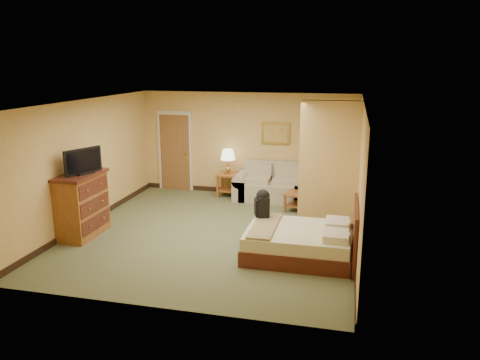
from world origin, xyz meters
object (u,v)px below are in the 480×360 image
(bed, at_px, (302,241))
(dresser, at_px, (82,205))
(coffee_table, at_px, (301,198))
(loveseat, at_px, (272,188))

(bed, bearing_deg, dresser, 179.57)
(coffee_table, xyz_separation_m, bed, (0.31, -2.62, -0.03))
(dresser, bearing_deg, bed, -0.43)
(loveseat, relative_size, coffee_table, 2.30)
(dresser, bearing_deg, coffee_table, 32.93)
(loveseat, xyz_separation_m, dresser, (-3.20, -3.29, 0.33))
(dresser, bearing_deg, loveseat, 45.77)
(coffee_table, xyz_separation_m, dresser, (-3.99, -2.59, 0.32))
(loveseat, relative_size, bed, 0.97)
(loveseat, xyz_separation_m, bed, (1.10, -3.32, -0.03))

